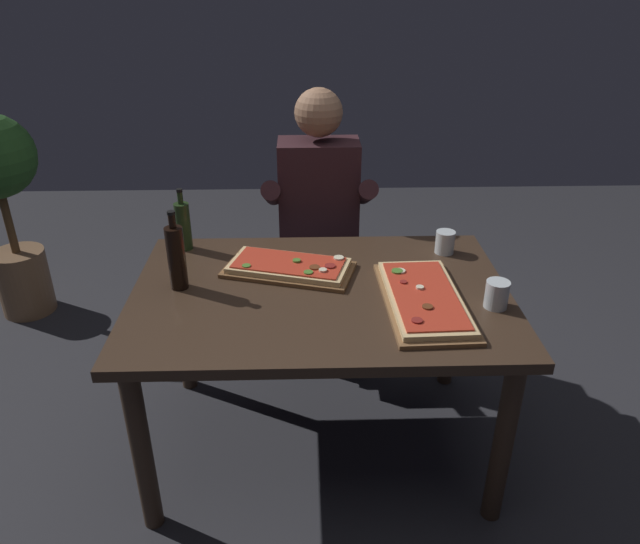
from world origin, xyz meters
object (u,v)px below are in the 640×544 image
tumbler_near_camera (497,294)px  tumbler_far_side (445,243)px  wine_bottle_dark (183,225)px  seated_diner (319,215)px  oil_bottle_amber (176,257)px  dining_table (320,312)px  potted_plant_corner (1,192)px  pizza_rectangular_left (424,298)px  diner_chair (318,252)px  pizza_rectangular_front (289,267)px

tumbler_near_camera → tumbler_far_side: (-0.09, 0.45, -0.01)m
wine_bottle_dark → seated_diner: (0.58, 0.36, -0.10)m
tumbler_far_side → seated_diner: bearing=140.3°
tumbler_far_side → seated_diner: seated_diner is taller
oil_bottle_amber → tumbler_far_side: 1.09m
dining_table → potted_plant_corner: potted_plant_corner is taller
potted_plant_corner → pizza_rectangular_left: bearing=-31.3°
pizza_rectangular_left → tumbler_far_side: (0.16, 0.42, 0.02)m
wine_bottle_dark → seated_diner: bearing=31.7°
dining_table → pizza_rectangular_left: pizza_rectangular_left is taller
dining_table → tumbler_near_camera: 0.65m
oil_bottle_amber → seated_diner: size_ratio=0.23×
pizza_rectangular_left → wine_bottle_dark: 1.05m
oil_bottle_amber → diner_chair: bearing=56.5°
wine_bottle_dark → oil_bottle_amber: oil_bottle_amber is taller
pizza_rectangular_front → diner_chair: (0.13, 0.70, -0.27)m
tumbler_near_camera → potted_plant_corner: (-2.29, 1.27, -0.06)m
pizza_rectangular_front → tumbler_far_side: bearing=13.6°
pizza_rectangular_left → potted_plant_corner: potted_plant_corner is taller
seated_diner → dining_table: bearing=-91.1°
potted_plant_corner → diner_chair: bearing=-9.4°
tumbler_near_camera → tumbler_far_side: 0.45m
pizza_rectangular_front → wine_bottle_dark: size_ratio=2.05×
potted_plant_corner → seated_diner: bearing=-13.3°
dining_table → pizza_rectangular_front: 0.22m
oil_bottle_amber → tumbler_far_side: oil_bottle_amber is taller
pizza_rectangular_left → seated_diner: size_ratio=0.44×
tumbler_near_camera → potted_plant_corner: bearing=151.0°
pizza_rectangular_front → seated_diner: bearing=77.1°
wine_bottle_dark → tumbler_near_camera: 1.29m
tumbler_near_camera → diner_chair: bearing=121.2°
pizza_rectangular_front → seated_diner: (0.13, 0.58, -0.02)m
tumbler_far_side → potted_plant_corner: 2.35m
wine_bottle_dark → oil_bottle_amber: bearing=-83.9°
pizza_rectangular_front → oil_bottle_amber: 0.44m
tumbler_near_camera → tumbler_far_side: bearing=100.9°
tumbler_far_side → diner_chair: diner_chair is taller
dining_table → seated_diner: (0.01, 0.74, 0.10)m
potted_plant_corner → pizza_rectangular_front: bearing=-32.2°
oil_bottle_amber → tumbler_near_camera: 1.16m
oil_bottle_amber → potted_plant_corner: bearing=136.3°
dining_table → tumbler_far_side: (0.53, 0.31, 0.14)m
pizza_rectangular_front → potted_plant_corner: bearing=147.8°
wine_bottle_dark → potted_plant_corner: (-1.11, 0.75, -0.12)m
pizza_rectangular_left → oil_bottle_amber: (-0.89, 0.14, 0.11)m
wine_bottle_dark → potted_plant_corner: potted_plant_corner is taller
tumbler_far_side → diner_chair: size_ratio=0.11×
pizza_rectangular_left → tumbler_near_camera: 0.25m
potted_plant_corner → wine_bottle_dark: bearing=-34.1°
dining_table → oil_bottle_amber: oil_bottle_amber is taller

